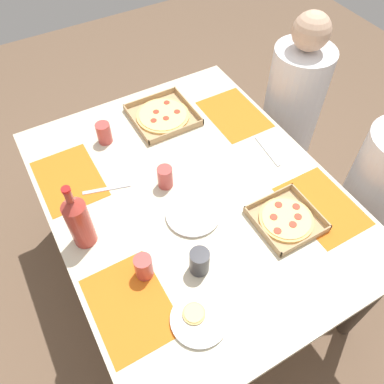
% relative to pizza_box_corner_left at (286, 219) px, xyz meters
% --- Properties ---
extents(ground_plane, '(6.00, 6.00, 0.00)m').
position_rel_pizza_box_corner_left_xyz_m(ground_plane, '(-0.32, -0.26, -0.75)').
color(ground_plane, brown).
extents(dining_table, '(1.50, 1.19, 0.74)m').
position_rel_pizza_box_corner_left_xyz_m(dining_table, '(-0.32, -0.26, -0.10)').
color(dining_table, '#3F3328').
rests_on(dining_table, ground_plane).
extents(placemat_near_left, '(0.36, 0.26, 0.00)m').
position_rel_pizza_box_corner_left_xyz_m(placemat_near_left, '(-0.66, -0.70, -0.01)').
color(placemat_near_left, orange).
rests_on(placemat_near_left, dining_table).
extents(placemat_near_right, '(0.36, 0.26, 0.00)m').
position_rel_pizza_box_corner_left_xyz_m(placemat_near_right, '(0.02, -0.70, -0.01)').
color(placemat_near_right, orange).
rests_on(placemat_near_right, dining_table).
extents(placemat_far_left, '(0.36, 0.26, 0.00)m').
position_rel_pizza_box_corner_left_xyz_m(placemat_far_left, '(-0.66, 0.18, -0.01)').
color(placemat_far_left, orange).
rests_on(placemat_far_left, dining_table).
extents(placemat_far_right, '(0.36, 0.26, 0.00)m').
position_rel_pizza_box_corner_left_xyz_m(placemat_far_right, '(0.02, 0.18, -0.01)').
color(placemat_far_right, orange).
rests_on(placemat_far_right, dining_table).
extents(pizza_box_corner_left, '(0.25, 0.25, 0.04)m').
position_rel_pizza_box_corner_left_xyz_m(pizza_box_corner_left, '(0.00, 0.00, 0.00)').
color(pizza_box_corner_left, tan).
rests_on(pizza_box_corner_left, dining_table).
extents(pizza_box_edge_far, '(0.31, 0.31, 0.04)m').
position_rel_pizza_box_corner_left_xyz_m(pizza_box_edge_far, '(-0.82, -0.15, -0.00)').
color(pizza_box_edge_far, tan).
rests_on(pizza_box_edge_far, dining_table).
extents(plate_far_right, '(0.20, 0.20, 0.03)m').
position_rel_pizza_box_corner_left_xyz_m(plate_far_right, '(0.18, -0.52, -0.00)').
color(plate_far_right, white).
rests_on(plate_far_right, dining_table).
extents(plate_far_left, '(0.23, 0.23, 0.02)m').
position_rel_pizza_box_corner_left_xyz_m(plate_far_left, '(-0.21, -0.32, -0.00)').
color(plate_far_left, white).
rests_on(plate_far_left, dining_table).
extents(soda_bottle, '(0.09, 0.09, 0.32)m').
position_rel_pizza_box_corner_left_xyz_m(soda_bottle, '(-0.32, -0.74, 0.12)').
color(soda_bottle, '#B2382D').
rests_on(soda_bottle, dining_table).
extents(cup_spare, '(0.07, 0.07, 0.10)m').
position_rel_pizza_box_corner_left_xyz_m(cup_spare, '(-0.42, -0.34, 0.04)').
color(cup_spare, '#BF4742').
rests_on(cup_spare, dining_table).
extents(cup_clear_left, '(0.07, 0.07, 0.11)m').
position_rel_pizza_box_corner_left_xyz_m(cup_clear_left, '(-0.07, -0.60, 0.04)').
color(cup_clear_left, '#BF4742').
rests_on(cup_clear_left, dining_table).
extents(cup_clear_right, '(0.07, 0.07, 0.11)m').
position_rel_pizza_box_corner_left_xyz_m(cup_clear_right, '(0.01, -0.42, 0.04)').
color(cup_clear_right, '#333338').
rests_on(cup_clear_right, dining_table).
extents(cup_dark, '(0.07, 0.07, 0.10)m').
position_rel_pizza_box_corner_left_xyz_m(cup_dark, '(-0.81, -0.47, 0.04)').
color(cup_dark, '#BF4742').
rests_on(cup_dark, dining_table).
extents(knife_by_near_right, '(0.21, 0.04, 0.00)m').
position_rel_pizza_box_corner_left_xyz_m(knife_by_near_right, '(-0.36, 0.17, -0.01)').
color(knife_by_near_right, '#B7B7BC').
rests_on(knife_by_near_right, dining_table).
extents(knife_by_far_right, '(0.07, 0.21, 0.00)m').
position_rel_pizza_box_corner_left_xyz_m(knife_by_far_right, '(-0.52, -0.58, -0.01)').
color(knife_by_far_right, '#B7B7BC').
rests_on(knife_by_far_right, dining_table).
extents(diner_left_seat, '(0.32, 0.32, 1.18)m').
position_rel_pizza_box_corner_left_xyz_m(diner_left_seat, '(-0.66, 0.59, -0.22)').
color(diner_left_seat, white).
rests_on(diner_left_seat, ground_plane).
extents(diner_right_seat, '(0.32, 0.32, 1.14)m').
position_rel_pizza_box_corner_left_xyz_m(diner_right_seat, '(0.02, 0.59, -0.24)').
color(diner_right_seat, white).
rests_on(diner_right_seat, ground_plane).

